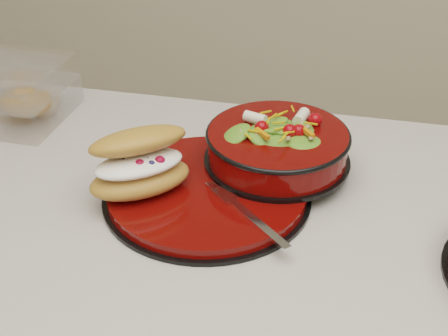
% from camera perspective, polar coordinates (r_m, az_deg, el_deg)
% --- Properties ---
extents(dinner_plate, '(0.29, 0.29, 0.02)m').
position_cam_1_polar(dinner_plate, '(0.87, -1.53, -2.21)').
color(dinner_plate, black).
rests_on(dinner_plate, island_counter).
extents(salad_bowl, '(0.22, 0.22, 0.09)m').
position_cam_1_polar(salad_bowl, '(0.91, 4.93, 2.42)').
color(salad_bowl, black).
rests_on(salad_bowl, dinner_plate).
extents(croissant, '(0.16, 0.16, 0.09)m').
position_cam_1_polar(croissant, '(0.85, -7.63, 0.45)').
color(croissant, '#BC7839').
rests_on(croissant, dinner_plate).
extents(fork, '(0.12, 0.12, 0.00)m').
position_cam_1_polar(fork, '(0.81, 2.18, -4.24)').
color(fork, silver).
rests_on(fork, dinner_plate).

